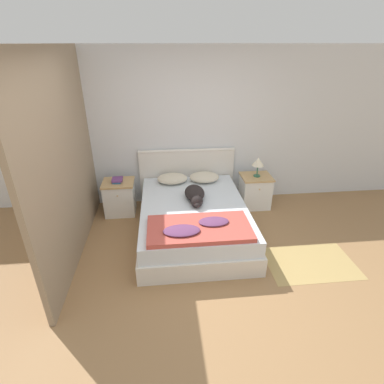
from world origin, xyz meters
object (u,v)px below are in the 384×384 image
object	(u,v)px
pillow_right	(204,177)
dog	(195,195)
nightstand_right	(255,191)
bed	(193,219)
nightstand_left	(120,197)
pillow_left	(172,178)
table_lamp	(258,162)
book_stack	(117,180)

from	to	relation	value
pillow_right	dog	distance (m)	0.68
nightstand_right	dog	distance (m)	1.28
bed	nightstand_right	bearing A→B (deg)	32.84
nightstand_left	dog	size ratio (longest dim) A/B	0.83
nightstand_right	pillow_left	size ratio (longest dim) A/B	1.14
pillow_right	bed	bearing A→B (deg)	-108.43
table_lamp	bed	bearing A→B (deg)	-147.49
pillow_right	dog	xyz separation A→B (m)	(-0.23, -0.65, 0.02)
nightstand_right	pillow_right	distance (m)	0.92
bed	dog	bearing A→B (deg)	75.59
bed	table_lamp	world-z (taller)	table_lamp
book_stack	nightstand_left	bearing A→B (deg)	-56.85
bed	nightstand_left	size ratio (longest dim) A/B	3.68
pillow_left	book_stack	distance (m)	0.88
dog	pillow_left	bearing A→B (deg)	115.16
nightstand_right	nightstand_left	bearing A→B (deg)	180.00
nightstand_left	table_lamp	xyz separation A→B (m)	(2.28, -0.01, 0.52)
nightstand_right	pillow_right	bearing A→B (deg)	176.10
nightstand_left	nightstand_right	size ratio (longest dim) A/B	1.00
nightstand_right	book_stack	distance (m)	2.31
nightstand_right	book_stack	size ratio (longest dim) A/B	2.57
bed	table_lamp	distance (m)	1.47
pillow_right	book_stack	distance (m)	1.41
dog	pillow_right	bearing A→B (deg)	70.67
nightstand_right	pillow_left	world-z (taller)	pillow_left
nightstand_left	pillow_left	distance (m)	0.92
book_stack	nightstand_right	bearing A→B (deg)	-0.32
pillow_right	table_lamp	world-z (taller)	table_lamp
pillow_right	book_stack	world-z (taller)	pillow_right
nightstand_left	dog	bearing A→B (deg)	-26.46
pillow_left	nightstand_left	bearing A→B (deg)	-176.10
nightstand_left	pillow_right	size ratio (longest dim) A/B	1.14
nightstand_left	pillow_right	bearing A→B (deg)	2.43
book_stack	pillow_right	bearing A→B (deg)	1.91
bed	table_lamp	size ratio (longest dim) A/B	6.36
bed	dog	xyz separation A→B (m)	(0.04, 0.15, 0.33)
bed	nightstand_left	distance (m)	1.36
table_lamp	nightstand_right	bearing A→B (deg)	90.00
bed	pillow_right	xyz separation A→B (m)	(0.26, 0.80, 0.32)
bed	book_stack	size ratio (longest dim) A/B	9.46
pillow_left	bed	bearing A→B (deg)	-71.57
book_stack	table_lamp	bearing A→B (deg)	-0.55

